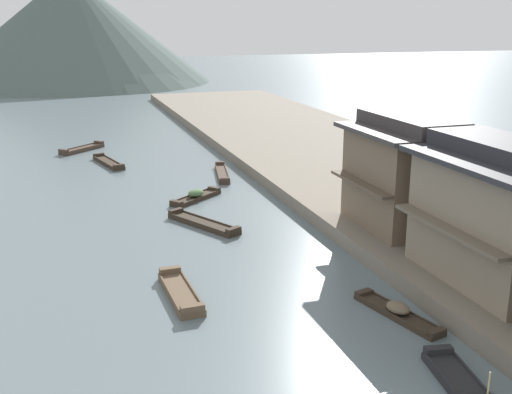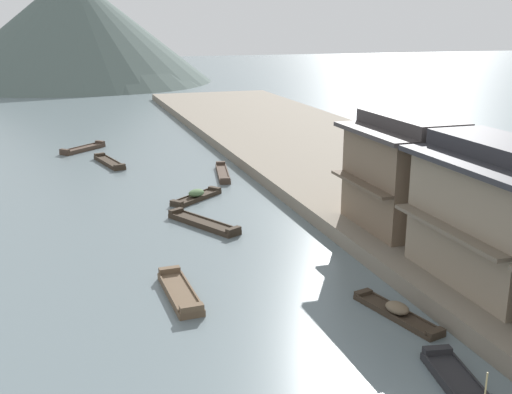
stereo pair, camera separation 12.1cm
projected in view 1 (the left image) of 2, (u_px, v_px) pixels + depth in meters
riverbank_right at (375, 174)px, 47.73m from camera, size 18.00×110.00×0.85m
boat_moored_nearest at (196, 196)px, 42.29m from camera, size 4.10×3.60×0.72m
boat_moored_second at (203, 223)px, 36.90m from camera, size 3.52×5.35×0.50m
boat_moored_third at (398, 312)px, 25.62m from camera, size 1.94×4.64×0.62m
boat_moored_far at (109, 163)px, 52.64m from camera, size 2.31×5.56×0.50m
boat_midriver_drifting at (222, 173)px, 48.88m from camera, size 1.92×5.88×0.51m
boat_midriver_upstream at (181, 293)px, 27.45m from camera, size 1.29×4.66×0.57m
boat_upstream_distant at (458, 379)px, 20.87m from camera, size 1.72×3.63×0.51m
boat_crossing_west at (82, 149)px, 58.12m from camera, size 4.35×4.18×0.55m
house_waterfront_second at (505, 214)px, 26.55m from camera, size 6.24×8.14×6.14m
house_waterfront_tall at (407, 173)px, 33.70m from camera, size 6.08×6.83×6.14m
hill_far_west at (91, 44)px, 116.99m from camera, size 42.51×42.51×14.89m
hill_far_centre at (72, 28)px, 119.58m from camera, size 52.93×52.93×20.82m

